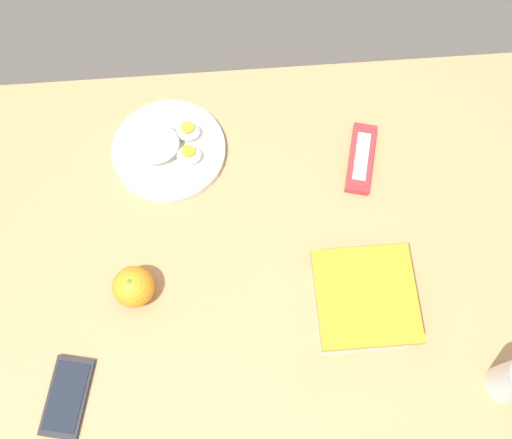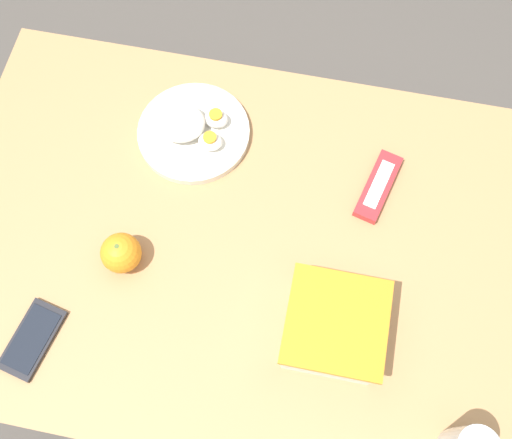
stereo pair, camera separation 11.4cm
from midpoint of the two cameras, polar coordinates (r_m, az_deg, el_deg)
The scene contains 7 objects.
ground_plane at distance 1.88m, azimuth -1.80°, elevation -10.21°, with size 10.00×10.00×0.00m, color #4C4742.
table at distance 1.25m, azimuth -2.65°, elevation -4.36°, with size 1.21×0.81×0.75m.
food_container at distance 1.08m, azimuth 7.03°, elevation -8.29°, with size 0.17×0.17×0.10m.
orange_fruit at distance 1.12m, azimuth -14.46°, elevation -6.60°, with size 0.08×0.08×0.08m.
rice_plate at distance 1.23m, azimuth -11.19°, elevation 6.39°, with size 0.23×0.23×0.07m.
candy_bar at distance 1.22m, azimuth 7.37°, elevation 5.47°, with size 0.08×0.16×0.02m.
cell_phone at distance 1.15m, azimuth -20.37°, elevation -15.95°, with size 0.10×0.15×0.01m.
Camera 1 is at (0.03, 0.38, 1.84)m, focal length 42.00 mm.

